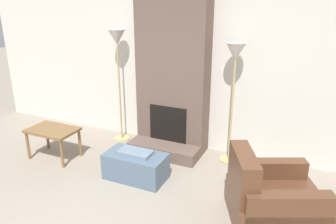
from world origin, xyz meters
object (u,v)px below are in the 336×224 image
object	(u,v)px
floor_lamp_left	(117,48)
side_table	(53,133)
ottoman	(136,166)
floor_lamp_right	(235,63)
armchair	(269,201)

from	to	relation	value
floor_lamp_left	side_table	bearing A→B (deg)	-119.11
ottoman	side_table	distance (m)	1.48
side_table	floor_lamp_right	size ratio (longest dim) A/B	0.42
ottoman	floor_lamp_right	distance (m)	1.99
floor_lamp_left	floor_lamp_right	xyz separation A→B (m)	(1.93, -0.00, -0.09)
ottoman	armchair	xyz separation A→B (m)	(1.81, -0.19, 0.07)
side_table	floor_lamp_right	distance (m)	2.93
side_table	floor_lamp_left	distance (m)	1.68
armchair	side_table	distance (m)	3.28
side_table	ottoman	bearing A→B (deg)	-0.54
floor_lamp_left	floor_lamp_right	distance (m)	1.93
floor_lamp_left	floor_lamp_right	size ratio (longest dim) A/B	1.06
armchair	side_table	world-z (taller)	armchair
ottoman	floor_lamp_left	distance (m)	1.98
side_table	floor_lamp_left	bearing A→B (deg)	60.89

